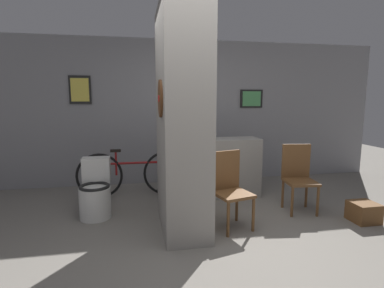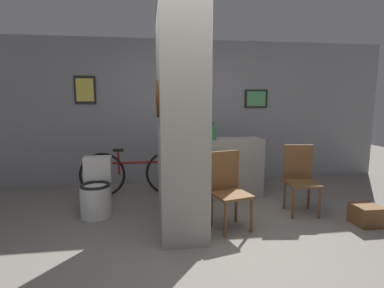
{
  "view_description": "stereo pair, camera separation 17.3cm",
  "coord_description": "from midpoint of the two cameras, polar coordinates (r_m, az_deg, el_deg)",
  "views": [
    {
      "loc": [
        -0.68,
        -2.87,
        1.55
      ],
      "look_at": [
        0.05,
        1.02,
        0.95
      ],
      "focal_mm": 28.0,
      "sensor_mm": 36.0,
      "label": 1
    },
    {
      "loc": [
        -0.51,
        -2.89,
        1.55
      ],
      "look_at": [
        0.05,
        1.02,
        0.95
      ],
      "focal_mm": 28.0,
      "sensor_mm": 36.0,
      "label": 2
    }
  ],
  "objects": [
    {
      "name": "bicycle",
      "position": [
        4.88,
        -9.67,
        -5.46
      ],
      "size": [
        1.75,
        0.42,
        0.77
      ],
      "color": "black",
      "rests_on": "ground_plane"
    },
    {
      "name": "pillar_center",
      "position": [
        3.54,
        -0.9,
        4.59
      ],
      "size": [
        0.54,
        1.24,
        2.6
      ],
      "color": "gray",
      "rests_on": "ground_plane"
    },
    {
      "name": "floor_crate",
      "position": [
        4.42,
        31.31,
        -11.47
      ],
      "size": [
        0.31,
        0.31,
        0.25
      ],
      "color": "brown",
      "rests_on": "ground_plane"
    },
    {
      "name": "wall_back",
      "position": [
        5.55,
        -2.03,
        6.06
      ],
      "size": [
        8.0,
        0.09,
        2.6
      ],
      "color": "gray",
      "rests_on": "ground_plane"
    },
    {
      "name": "ground_plane",
      "position": [
        3.32,
        3.24,
        -19.18
      ],
      "size": [
        14.0,
        14.0,
        0.0
      ],
      "primitive_type": "plane",
      "color": "slate"
    },
    {
      "name": "counter_shelf",
      "position": [
        4.79,
        6.44,
        -4.54
      ],
      "size": [
        1.3,
        0.44,
        0.93
      ],
      "color": "gray",
      "rests_on": "ground_plane"
    },
    {
      "name": "chair_by_doorway",
      "position": [
        4.4,
        20.98,
        -5.79
      ],
      "size": [
        0.45,
        0.45,
        0.92
      ],
      "rotation": [
        0.0,
        0.0,
        -0.13
      ],
      "color": "brown",
      "rests_on": "ground_plane"
    },
    {
      "name": "chair_near_pillar",
      "position": [
        3.67,
        8.26,
        -8.11
      ],
      "size": [
        0.49,
        0.49,
        0.92
      ],
      "rotation": [
        0.0,
        0.0,
        0.26
      ],
      "color": "brown",
      "rests_on": "ground_plane"
    },
    {
      "name": "bottle_tall",
      "position": [
        4.58,
        5.13,
        2.06
      ],
      "size": [
        0.09,
        0.09,
        0.28
      ],
      "color": "#267233",
      "rests_on": "counter_shelf"
    },
    {
      "name": "toilet",
      "position": [
        4.23,
        -16.61,
        -8.7
      ],
      "size": [
        0.41,
        0.57,
        0.76
      ],
      "color": "silver",
      "rests_on": "ground_plane"
    }
  ]
}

